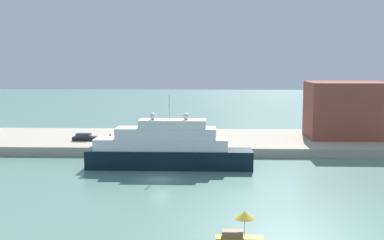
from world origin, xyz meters
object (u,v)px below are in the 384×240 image
object	(u,v)px
large_yacht	(167,149)
mooring_bollard	(192,144)
small_motorboat	(240,231)
parked_car	(84,137)
person_figure	(110,138)
harbor_building	(346,110)

from	to	relation	value
large_yacht	mooring_bollard	bearing A→B (deg)	70.83
large_yacht	small_motorboat	bearing A→B (deg)	-73.32
parked_car	large_yacht	bearing A→B (deg)	-43.04
large_yacht	parked_car	world-z (taller)	large_yacht
large_yacht	person_figure	size ratio (longest dim) A/B	15.27
small_motorboat	harbor_building	size ratio (longest dim) A/B	0.30
large_yacht	harbor_building	bearing A→B (deg)	32.96
large_yacht	person_figure	distance (m)	18.20
large_yacht	small_motorboat	xyz separation A→B (m)	(9.47, -31.61, -1.79)
mooring_bollard	large_yacht	bearing A→B (deg)	-109.17
person_figure	mooring_bollard	world-z (taller)	person_figure
large_yacht	person_figure	xyz separation A→B (m)	(-11.73, 13.90, -0.69)
harbor_building	person_figure	distance (m)	45.60
parked_car	person_figure	world-z (taller)	person_figure
parked_car	person_figure	distance (m)	5.70
small_motorboat	parked_car	distance (m)	54.45
small_motorboat	person_figure	xyz separation A→B (m)	(-21.20, 45.52, 1.09)
large_yacht	person_figure	world-z (taller)	large_yacht
small_motorboat	person_figure	bearing A→B (deg)	114.98
small_motorboat	parked_car	size ratio (longest dim) A/B	0.99
parked_car	harbor_building	bearing A→B (deg)	6.24
person_figure	parked_car	bearing A→B (deg)	159.19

